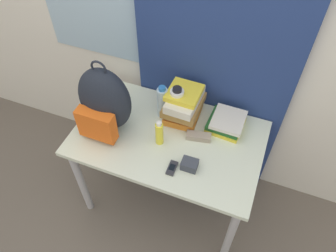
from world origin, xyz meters
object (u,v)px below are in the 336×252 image
water_bottle (162,102)px  sunglasses_case (199,136)px  book_stack_left (184,104)px  cell_phone (172,168)px  sports_bottle (177,105)px  backpack (104,102)px  camera_pouch (189,165)px  sunscreen_bottle (159,133)px  book_stack_center (226,122)px

water_bottle → sunglasses_case: (0.28, -0.10, -0.10)m
book_stack_left → cell_phone: (0.08, -0.41, -0.10)m
water_bottle → cell_phone: water_bottle is taller
cell_phone → sunglasses_case: 0.27m
sports_bottle → cell_phone: bearing=-73.3°
backpack → sunglasses_case: 0.60m
water_bottle → sunglasses_case: bearing=-20.6°
sports_bottle → camera_pouch: bearing=-58.6°
book_stack_left → cell_phone: size_ratio=2.99×
book_stack_left → water_bottle: water_bottle is taller
book_stack_left → backpack: bearing=-148.3°
book_stack_left → camera_pouch: bearing=-65.7°
sunscreen_bottle → sunglasses_case: 0.25m
sunscreen_bottle → camera_pouch: size_ratio=1.91×
book_stack_left → sunglasses_case: bearing=-44.2°
backpack → sunglasses_case: (0.55, 0.11, -0.19)m
water_bottle → camera_pouch: (0.29, -0.32, -0.09)m
book_stack_center → cell_phone: size_ratio=2.33×
water_bottle → cell_phone: size_ratio=2.52×
sports_bottle → book_stack_center: bearing=8.4°
sunglasses_case → camera_pouch: 0.22m
book_stack_center → sunglasses_case: size_ratio=1.40×
book_stack_center → water_bottle: water_bottle is taller
book_stack_left → sunscreen_bottle: (-0.06, -0.25, -0.02)m
backpack → water_bottle: bearing=37.4°
book_stack_left → book_stack_center: size_ratio=1.28×
backpack → camera_pouch: bearing=-11.0°
backpack → book_stack_left: (0.41, 0.25, -0.11)m
backpack → water_bottle: (0.28, 0.21, -0.10)m
book_stack_center → water_bottle: size_ratio=0.92×
book_stack_center → camera_pouch: size_ratio=2.37×
sports_bottle → camera_pouch: 0.39m
sunscreen_bottle → book_stack_center: bearing=37.8°
sunscreen_bottle → sports_bottle: bearing=82.9°
cell_phone → sunglasses_case: bearing=74.9°
backpack → sunglasses_case: size_ratio=3.17×
water_bottle → sunscreen_bottle: (0.07, -0.22, -0.03)m
sports_bottle → sunscreen_bottle: size_ratio=1.47×
sunscreen_bottle → cell_phone: sunscreen_bottle is taller
book_stack_center → water_bottle: bearing=-173.3°
cell_phone → sunscreen_bottle: bearing=132.1°
sports_bottle → sunscreen_bottle: sports_bottle is taller
sports_bottle → book_stack_left: bearing=47.1°
cell_phone → water_bottle: bearing=119.2°
book_stack_left → sunscreen_bottle: 0.26m
sunscreen_bottle → cell_phone: size_ratio=1.88×
book_stack_center → cell_phone: bearing=-115.9°
book_stack_left → water_bottle: bearing=-163.1°
sports_bottle → sunglasses_case: (0.18, -0.11, -0.11)m
backpack → book_stack_center: bearing=20.8°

